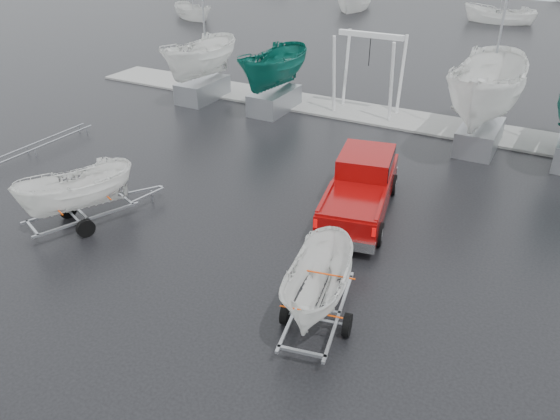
# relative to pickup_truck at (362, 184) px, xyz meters

# --- Properties ---
(ground_plane) EXTENTS (120.00, 120.00, 0.00)m
(ground_plane) POSITION_rel_pickup_truck_xyz_m (-5.29, -3.23, -1.00)
(ground_plane) COLOR black
(ground_plane) RESTS_ON ground
(dock) EXTENTS (30.00, 3.00, 0.12)m
(dock) POSITION_rel_pickup_truck_xyz_m (-5.29, 9.77, -0.95)
(dock) COLOR gray
(dock) RESTS_ON ground
(pickup_truck) EXTENTS (3.05, 6.01, 1.91)m
(pickup_truck) POSITION_rel_pickup_truck_xyz_m (0.00, 0.00, 0.00)
(pickup_truck) COLOR #780606
(pickup_truck) RESTS_ON ground
(trailer_hitched) EXTENTS (1.91, 3.76, 4.42)m
(trailer_hitched) POSITION_rel_pickup_truck_xyz_m (1.26, -6.24, 1.42)
(trailer_hitched) COLOR #96999F
(trailer_hitched) RESTS_ON ground
(trailer_parked) EXTENTS (2.45, 3.78, 4.49)m
(trailer_parked) POSITION_rel_pickup_truck_xyz_m (-7.85, -5.49, 1.45)
(trailer_parked) COLOR #96999F
(trailer_parked) RESTS_ON ground
(boat_hoist) EXTENTS (3.30, 2.18, 4.12)m
(boat_hoist) POSITION_rel_pickup_truck_xyz_m (-3.52, 9.77, 1.67)
(boat_hoist) COLOR silver
(boat_hoist) RESTS_ON ground
(keelboat_0) EXTENTS (2.23, 3.20, 10.39)m
(keelboat_0) POSITION_rel_pickup_truck_xyz_m (-12.35, 7.77, 2.52)
(keelboat_0) COLOR #96999F
(keelboat_0) RESTS_ON ground
(keelboat_1) EXTENTS (2.16, 3.20, 6.83)m
(keelboat_1) POSITION_rel_pickup_truck_xyz_m (-7.90, 7.97, 2.39)
(keelboat_1) COLOR #96999F
(keelboat_1) RESTS_ON ground
(keelboat_2) EXTENTS (2.92, 3.20, 11.11)m
(keelboat_2) POSITION_rel_pickup_truck_xyz_m (2.55, 7.77, 3.66)
(keelboat_2) COLOR #96999F
(keelboat_2) RESTS_ON ground
(mast_rack_0) EXTENTS (0.56, 6.50, 0.06)m
(mast_rack_0) POSITION_rel_pickup_truck_xyz_m (-14.29, -2.23, -0.65)
(mast_rack_0) COLOR #96999F
(mast_rack_0) RESTS_ON ground
(moored_boat_0) EXTENTS (3.16, 3.13, 11.04)m
(moored_boat_0) POSITION_rel_pickup_truck_xyz_m (-28.01, 28.05, -0.99)
(moored_boat_0) COLOR white
(moored_boat_0) RESTS_ON ground
(moored_boat_1) EXTENTS (3.22, 3.29, 11.84)m
(moored_boat_1) POSITION_rel_pickup_truck_xyz_m (-16.34, 40.48, -0.99)
(moored_boat_1) COLOR white
(moored_boat_1) RESTS_ON ground
(moored_boat_2) EXTENTS (2.54, 2.48, 11.25)m
(moored_boat_2) POSITION_rel_pickup_truck_xyz_m (-1.80, 39.77, -0.99)
(moored_boat_2) COLOR white
(moored_boat_2) RESTS_ON ground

